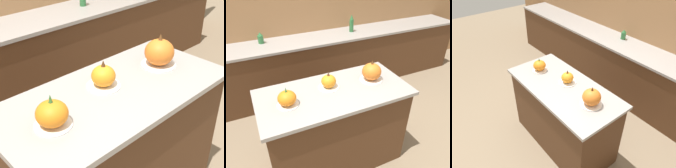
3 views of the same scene
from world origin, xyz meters
TOP-DOWN VIEW (x-y plane):
  - ground_plane at (0.00, 0.00)m, footprint 12.00×12.00m
  - wall_back at (0.00, 1.81)m, footprint 8.00×0.06m
  - kitchen_island at (0.00, 0.00)m, footprint 1.45×0.70m
  - back_counter at (0.00, 1.48)m, footprint 6.00×0.60m
  - pumpkin_cake_left at (-0.45, -0.03)m, footprint 0.19×0.19m
  - pumpkin_cake_center at (-0.02, 0.08)m, footprint 0.20×0.20m
  - pumpkin_cake_right at (0.43, 0.03)m, footprint 0.23×0.23m
  - bottle_tall at (0.98, 1.51)m, footprint 0.07×0.07m
  - bottle_short at (-0.44, 1.60)m, footprint 0.08×0.08m

SIDE VIEW (x-z plane):
  - ground_plane at x=0.00m, z-range 0.00..0.00m
  - back_counter at x=0.00m, z-range 0.00..0.93m
  - kitchen_island at x=0.00m, z-range 0.00..0.95m
  - bottle_short at x=-0.44m, z-range 0.92..1.08m
  - pumpkin_cake_center at x=-0.02m, z-range 0.93..1.10m
  - pumpkin_cake_left at x=-0.45m, z-range 0.93..1.10m
  - pumpkin_cake_right at x=0.43m, z-range 0.93..1.15m
  - bottle_tall at x=0.98m, z-range 0.92..1.20m
  - wall_back at x=0.00m, z-range 0.00..2.50m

